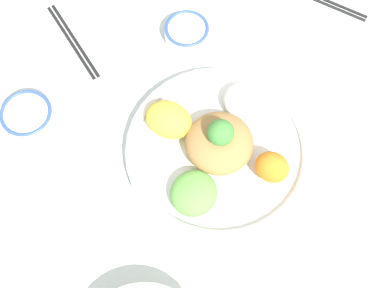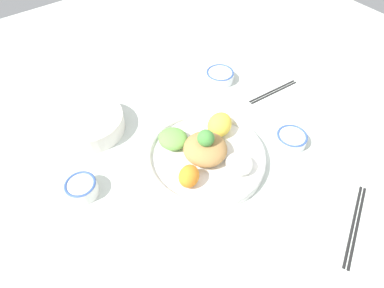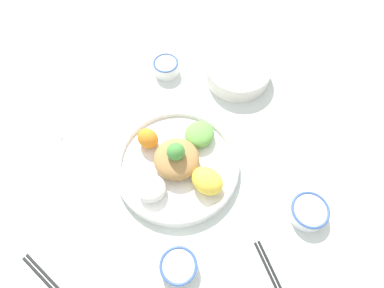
{
  "view_description": "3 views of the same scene",
  "coord_description": "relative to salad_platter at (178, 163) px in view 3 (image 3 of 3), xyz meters",
  "views": [
    {
      "loc": [
        -0.26,
        0.29,
        0.93
      ],
      "look_at": [
        0.04,
        0.07,
        0.06
      ],
      "focal_mm": 50.0,
      "sensor_mm": 36.0,
      "label": 1
    },
    {
      "loc": [
        -0.35,
        -0.41,
        0.74
      ],
      "look_at": [
        0.0,
        0.06,
        0.04
      ],
      "focal_mm": 30.0,
      "sensor_mm": 36.0,
      "label": 2
    },
    {
      "loc": [
        0.36,
        -0.09,
        0.83
      ],
      "look_at": [
        0.01,
        0.07,
        0.09
      ],
      "focal_mm": 30.0,
      "sensor_mm": 36.0,
      "label": 3
    }
  ],
  "objects": [
    {
      "name": "chopsticks_pair_near",
      "position": [
        0.37,
        0.09,
        -0.02
      ],
      "size": [
        0.21,
        0.03,
        0.01
      ],
      "rotation": [
        0.0,
        0.0,
        3.08
      ],
      "color": "black",
      "rests_on": "ground_plane"
    },
    {
      "name": "sauce_bowl_dark",
      "position": [
        0.26,
        0.25,
        -0.01
      ],
      "size": [
        0.1,
        0.1,
        0.04
      ],
      "color": "white",
      "rests_on": "ground_plane"
    },
    {
      "name": "side_serving_bowl",
      "position": [
        -0.21,
        0.3,
        0.0
      ],
      "size": [
        0.21,
        0.21,
        0.06
      ],
      "color": "silver",
      "rests_on": "ground_plane"
    },
    {
      "name": "rice_bowl_blue",
      "position": [
        -0.33,
        0.1,
        -0.0
      ],
      "size": [
        0.08,
        0.08,
        0.04
      ],
      "color": "white",
      "rests_on": "ground_plane"
    },
    {
      "name": "serving_spoon_main",
      "position": [
        -0.31,
        -0.29,
        -0.02
      ],
      "size": [
        0.13,
        0.05,
        0.01
      ],
      "rotation": [
        0.0,
        0.0,
        0.23
      ],
      "color": "silver",
      "rests_on": "ground_plane"
    },
    {
      "name": "salad_platter",
      "position": [
        0.0,
        0.0,
        0.0
      ],
      "size": [
        0.34,
        0.34,
        0.12
      ],
      "color": "white",
      "rests_on": "ground_plane"
    },
    {
      "name": "ground_plane",
      "position": [
        -0.02,
        -0.02,
        -0.03
      ],
      "size": [
        2.4,
        2.4,
        0.0
      ],
      "primitive_type": "plane",
      "color": "silver"
    },
    {
      "name": "sauce_bowl_red",
      "position": [
        0.24,
        -0.11,
        -0.01
      ],
      "size": [
        0.09,
        0.09,
        0.04
      ],
      "color": "white",
      "rests_on": "ground_plane"
    }
  ]
}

